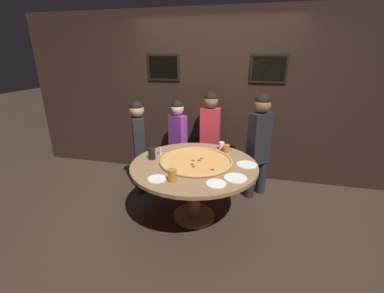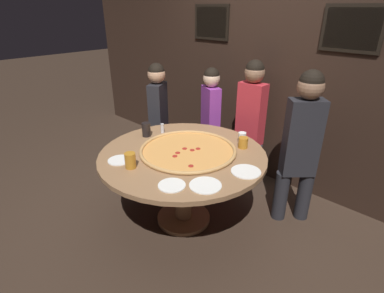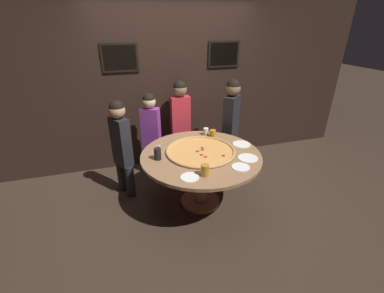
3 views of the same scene
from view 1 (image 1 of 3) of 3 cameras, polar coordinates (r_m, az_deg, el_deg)
ground_plane at (r=3.39m, az=0.43°, el=-15.34°), size 24.00×24.00×0.00m
back_wall at (r=4.14m, az=4.73°, el=10.82°), size 6.40×0.08×2.60m
dining_table at (r=3.08m, az=0.46°, el=-6.21°), size 1.49×1.49×0.74m
giant_pizza at (r=3.06m, az=0.92°, el=-3.21°), size 0.88×0.88×0.03m
drink_cup_centre_back at (r=2.61m, az=-4.39°, el=-6.42°), size 0.09×0.09×0.13m
drink_cup_beside_pizza at (r=3.47m, az=6.61°, el=0.15°), size 0.07×0.07×0.10m
drink_cup_far_left at (r=3.16m, az=-8.92°, el=-1.57°), size 0.09×0.09×0.14m
drink_cup_front_edge at (r=3.38m, az=7.64°, el=-0.46°), size 0.09×0.09×0.10m
white_plate_near_front at (r=2.58m, az=5.40°, el=-8.21°), size 0.20×0.20×0.01m
white_plate_beside_cup at (r=3.05m, az=12.07°, el=-3.96°), size 0.24×0.24×0.01m
white_plate_left_side at (r=2.72m, az=9.66°, el=-6.90°), size 0.24×0.24×0.01m
white_plate_right_side at (r=2.69m, az=-7.75°, el=-7.12°), size 0.20×0.20×0.01m
condiment_shaker at (r=3.30m, az=-7.04°, el=-0.93°), size 0.04×0.04×0.10m
diner_far_left at (r=3.64m, az=14.69°, el=1.28°), size 0.36×0.35×1.47m
diner_far_right at (r=3.98m, az=4.05°, el=3.17°), size 0.36×0.21×1.43m
diner_centre_back at (r=3.76m, az=-11.68°, el=1.08°), size 0.27×0.35×1.35m
diner_side_right at (r=4.00m, az=-3.18°, el=2.19°), size 0.34×0.25×1.30m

